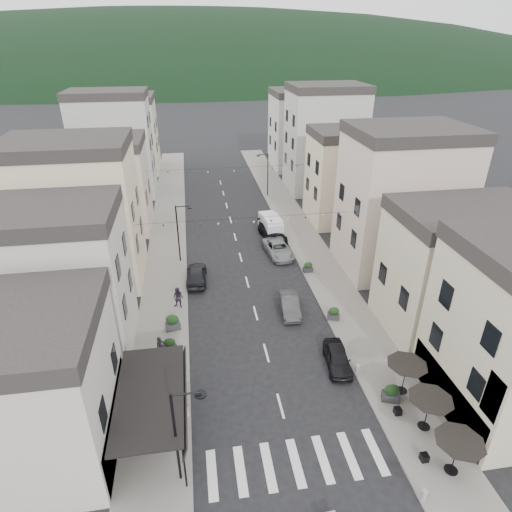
{
  "coord_description": "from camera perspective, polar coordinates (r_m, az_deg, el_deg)",
  "views": [
    {
      "loc": [
        -4.48,
        -12.66,
        20.5
      ],
      "look_at": [
        0.57,
        19.42,
        3.5
      ],
      "focal_mm": 30.0,
      "sensor_mm": 36.0,
      "label": 1
    }
  ],
  "objects": [
    {
      "name": "planter_ra",
      "position": [
        29.02,
        17.57,
        -17.02
      ],
      "size": [
        1.21,
        0.92,
        1.2
      ],
      "rotation": [
        0.0,
        0.0,
        -0.34
      ],
      "color": "#2B2B2D",
      "rests_on": "sidewalk_right"
    },
    {
      "name": "bollards",
      "position": [
        27.44,
        3.54,
        -19.47
      ],
      "size": [
        11.66,
        10.26,
        0.6
      ],
      "color": "gray",
      "rests_on": "ground"
    },
    {
      "name": "streetlamp_left_far",
      "position": [
        42.17,
        -10.05,
        3.71
      ],
      "size": [
        1.7,
        0.56,
        6.0
      ],
      "color": "black",
      "rests_on": "ground"
    },
    {
      "name": "streetlamp_left_near",
      "position": [
        22.34,
        -10.01,
        -21.72
      ],
      "size": [
        1.7,
        0.56,
        6.0
      ],
      "color": "black",
      "rests_on": "ground"
    },
    {
      "name": "hill_backdrop",
      "position": [
        313.36,
        -8.86,
        23.59
      ],
      "size": [
        640.0,
        360.0,
        70.0
      ],
      "primitive_type": "ellipsoid",
      "color": "black",
      "rests_on": "ground"
    },
    {
      "name": "delivery_van",
      "position": [
        48.71,
        1.98,
        4.14
      ],
      "size": [
        2.16,
        4.76,
        2.22
      ],
      "rotation": [
        0.0,
        0.0,
        0.07
      ],
      "color": "silver",
      "rests_on": "ground"
    },
    {
      "name": "ground",
      "position": [
        24.51,
        6.6,
        -29.42
      ],
      "size": [
        700.0,
        700.0,
        0.0
      ],
      "primitive_type": "plane",
      "color": "black",
      "rests_on": "ground"
    },
    {
      "name": "planter_rb",
      "position": [
        34.91,
        10.31,
        -7.55
      ],
      "size": [
        1.09,
        0.82,
        1.08
      ],
      "rotation": [
        0.0,
        0.0,
        -0.34
      ],
      "color": "#303033",
      "rests_on": "sidewalk_right"
    },
    {
      "name": "sidewalk_left",
      "position": [
        49.21,
        -11.66,
        2.49
      ],
      "size": [
        4.0,
        76.0,
        0.12
      ],
      "primitive_type": "cube",
      "color": "slate",
      "rests_on": "ground"
    },
    {
      "name": "parked_car_b",
      "position": [
        35.42,
        4.51,
        -6.52
      ],
      "size": [
        1.75,
        4.16,
        1.34
      ],
      "primitive_type": "imported",
      "rotation": [
        0.0,
        0.0,
        -0.08
      ],
      "color": "#37373A",
      "rests_on": "ground"
    },
    {
      "name": "planter_la",
      "position": [
        33.85,
        -11.06,
        -8.7
      ],
      "size": [
        1.21,
        0.8,
        1.26
      ],
      "rotation": [
        0.0,
        0.0,
        0.17
      ],
      "color": "#313234",
      "rests_on": "sidewalk_left"
    },
    {
      "name": "boutique_awning",
      "position": [
        24.93,
        -13.33,
        -17.54
      ],
      "size": [
        3.77,
        7.5,
        3.28
      ],
      "color": "black",
      "rests_on": "ground"
    },
    {
      "name": "pedestrian_b",
      "position": [
        36.09,
        -10.32,
        -5.5
      ],
      "size": [
        1.09,
        0.98,
        1.84
      ],
      "primitive_type": "imported",
      "rotation": [
        0.0,
        0.0,
        -0.38
      ],
      "color": "#27202B",
      "rests_on": "sidewalk_left"
    },
    {
      "name": "planter_lb",
      "position": [
        31.91,
        -11.48,
        -11.54
      ],
      "size": [
        1.08,
        0.87,
        1.06
      ],
      "rotation": [
        0.0,
        0.0,
        0.44
      ],
      "color": "#28292B",
      "rests_on": "sidewalk_left"
    },
    {
      "name": "parked_car_e",
      "position": [
        39.71,
        -7.94,
        -2.44
      ],
      "size": [
        2.1,
        4.64,
        1.55
      ],
      "primitive_type": "imported",
      "rotation": [
        0.0,
        0.0,
        3.08
      ],
      "color": "black",
      "rests_on": "ground"
    },
    {
      "name": "streetlamp_right_far",
      "position": [
        59.99,
        1.32,
        11.36
      ],
      "size": [
        1.7,
        0.56,
        6.0
      ],
      "color": "black",
      "rests_on": "ground"
    },
    {
      "name": "bunting_far",
      "position": [
        52.98,
        -3.82,
        11.3
      ],
      "size": [
        19.0,
        0.28,
        0.62
      ],
      "color": "black",
      "rests_on": "ground"
    },
    {
      "name": "planter_rc",
      "position": [
        41.15,
        6.96,
        -1.47
      ],
      "size": [
        0.93,
        0.52,
        1.04
      ],
      "rotation": [
        0.0,
        0.0,
        0.01
      ],
      "color": "#28282B",
      "rests_on": "sidewalk_right"
    },
    {
      "name": "parked_car_d",
      "position": [
        47.75,
        2.18,
        3.22
      ],
      "size": [
        2.89,
        5.62,
        1.56
      ],
      "primitive_type": "imported",
      "rotation": [
        0.0,
        0.0,
        0.14
      ],
      "color": "black",
      "rests_on": "ground"
    },
    {
      "name": "bunting_near",
      "position": [
        37.97,
        -1.47,
        4.61
      ],
      "size": [
        19.0,
        0.28,
        0.62
      ],
      "color": "black",
      "rests_on": "ground"
    },
    {
      "name": "buildings_row_right",
      "position": [
        54.65,
        11.96,
        12.01
      ],
      "size": [
        10.2,
        54.16,
        14.5
      ],
      "color": "#BEB897",
      "rests_on": "ground"
    },
    {
      "name": "cafe_terrace",
      "position": [
        26.77,
        22.17,
        -17.64
      ],
      "size": [
        2.5,
        8.1,
        2.53
      ],
      "color": "black",
      "rests_on": "ground"
    },
    {
      "name": "sidewalk_right",
      "position": [
        50.55,
        5.55,
        3.65
      ],
      "size": [
        4.0,
        76.0,
        0.12
      ],
      "primitive_type": "cube",
      "color": "slate",
      "rests_on": "ground"
    },
    {
      "name": "parked_car_c",
      "position": [
        44.14,
        2.98,
        0.95
      ],
      "size": [
        2.89,
        5.33,
        1.42
      ],
      "primitive_type": "imported",
      "rotation": [
        0.0,
        0.0,
        0.11
      ],
      "color": "gray",
      "rests_on": "ground"
    },
    {
      "name": "buildings_row_left",
      "position": [
        53.37,
        -19.76,
        10.4
      ],
      "size": [
        10.2,
        54.16,
        14.0
      ],
      "color": "beige",
      "rests_on": "ground"
    },
    {
      "name": "pedestrian_a",
      "position": [
        31.37,
        -12.64,
        -11.76
      ],
      "size": [
        0.71,
        0.65,
        1.64
      ],
      "primitive_type": "imported",
      "rotation": [
        0.0,
        0.0,
        0.56
      ],
      "color": "black",
      "rests_on": "sidewalk_left"
    },
    {
      "name": "parked_car_a",
      "position": [
        30.71,
        10.81,
        -13.22
      ],
      "size": [
        1.98,
        4.03,
        1.32
      ],
      "primitive_type": "imported",
      "rotation": [
        0.0,
        0.0,
        -0.11
      ],
      "color": "black",
      "rests_on": "ground"
    }
  ]
}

